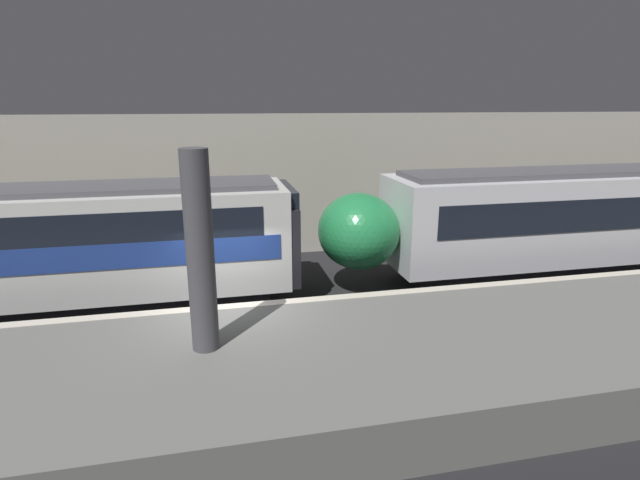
{
  "coord_description": "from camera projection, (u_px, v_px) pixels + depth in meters",
  "views": [
    {
      "loc": [
        -0.19,
        -10.96,
        5.58
      ],
      "look_at": [
        2.47,
        1.12,
        2.14
      ],
      "focal_mm": 28.0,
      "sensor_mm": 36.0,
      "label": 1
    }
  ],
  "objects": [
    {
      "name": "ground_plane",
      "position": [
        229.0,
        345.0,
        11.85
      ],
      "size": [
        120.0,
        120.0,
        0.0
      ],
      "primitive_type": "plane",
      "color": "black"
    },
    {
      "name": "platform",
      "position": [
        233.0,
        381.0,
        9.35
      ],
      "size": [
        40.0,
        5.02,
        1.05
      ],
      "color": "slate",
      "rests_on": "ground"
    },
    {
      "name": "station_rear_barrier",
      "position": [
        217.0,
        188.0,
        17.85
      ],
      "size": [
        50.0,
        0.15,
        5.17
      ],
      "color": "#B2AD9E",
      "rests_on": "ground"
    },
    {
      "name": "support_pillar_near",
      "position": [
        200.0,
        253.0,
        9.03
      ],
      "size": [
        0.51,
        0.51,
        3.77
      ],
      "color": "#47474C",
      "rests_on": "platform"
    },
    {
      "name": "train_modern",
      "position": [
        636.0,
        217.0,
        16.84
      ],
      "size": [
        21.2,
        2.82,
        3.51
      ],
      "color": "black",
      "rests_on": "ground"
    },
    {
      "name": "train_boxy",
      "position": [
        12.0,
        253.0,
        12.89
      ],
      "size": [
        14.77,
        2.82,
        3.49
      ],
      "color": "black",
      "rests_on": "ground"
    }
  ]
}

